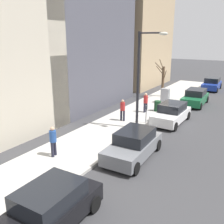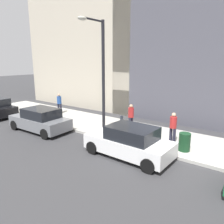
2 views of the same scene
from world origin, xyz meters
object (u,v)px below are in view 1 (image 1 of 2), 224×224
object	(u,v)px
parked_car_green	(195,97)
parked_car_grey	(134,145)
pedestrian_far_corner	(53,140)
parked_car_black	(48,210)
bare_tree	(163,80)
trash_bin	(157,106)
pedestrian_near_meter	(146,102)
parked_car_blue	(212,84)
utility_box	(165,96)
parked_car_white	(171,113)
parking_meter	(146,112)
pedestrian_midblock	(123,109)
streetlamp	(142,73)

from	to	relation	value
parked_car_green	parked_car_grey	distance (m)	13.16
parked_car_green	pedestrian_far_corner	distance (m)	15.94
parked_car_black	pedestrian_far_corner	bearing A→B (deg)	-49.05
bare_tree	trash_bin	bearing A→B (deg)	106.64
bare_tree	pedestrian_near_meter	bearing A→B (deg)	98.43
parked_car_blue	utility_box	world-z (taller)	utility_box
parked_car_white	utility_box	size ratio (longest dim) A/B	2.97
parked_car_blue	parked_car_grey	size ratio (longest dim) A/B	1.00
parked_car_green	trash_bin	xyz separation A→B (m)	(2.14, 4.44, -0.14)
parked_car_blue	pedestrian_near_meter	size ratio (longest dim) A/B	2.55
parked_car_black	utility_box	xyz separation A→B (m)	(2.38, -17.99, 0.11)
pedestrian_near_meter	parked_car_white	bearing A→B (deg)	-92.72
parked_car_white	parking_meter	distance (m)	2.07
parked_car_white	pedestrian_near_meter	size ratio (longest dim) A/B	2.56
parked_car_grey	pedestrian_midblock	distance (m)	5.88
pedestrian_midblock	bare_tree	bearing A→B (deg)	93.35
parking_meter	utility_box	xyz separation A→B (m)	(0.85, -6.46, -0.13)
parked_car_black	pedestrian_near_meter	world-z (taller)	pedestrian_near_meter
parked_car_blue	bare_tree	distance (m)	8.33
parking_meter	pedestrian_near_meter	world-z (taller)	pedestrian_near_meter
parked_car_blue	streetlamp	bearing A→B (deg)	84.08
parked_car_white	pedestrian_midblock	distance (m)	3.75
bare_tree	pedestrian_midblock	xyz separation A→B (m)	(-0.42, 9.62, -0.86)
bare_tree	parking_meter	bearing A→B (deg)	103.25
parked_car_black	parking_meter	xyz separation A→B (m)	(1.53, -11.53, 0.24)
parked_car_white	parked_car_green	bearing A→B (deg)	-90.64
pedestrian_far_corner	parked_car_blue	bearing A→B (deg)	-19.73
pedestrian_near_meter	pedestrian_far_corner	xyz separation A→B (m)	(0.80, 10.17, 0.00)
trash_bin	pedestrian_far_corner	size ratio (longest dim) A/B	0.54
parked_car_blue	streetlamp	world-z (taller)	streetlamp
parking_meter	pedestrian_midblock	world-z (taller)	pedestrian_midblock
pedestrian_far_corner	bare_tree	bearing A→B (deg)	-10.55
utility_box	trash_bin	bearing A→B (deg)	97.56
parked_car_blue	parked_car_grey	distance (m)	21.74
parked_car_green	parked_car_white	size ratio (longest dim) A/B	1.00
trash_bin	pedestrian_near_meter	bearing A→B (deg)	51.03
parked_car_blue	pedestrian_far_corner	bearing A→B (deg)	80.26
parked_car_grey	parking_meter	world-z (taller)	parked_car_grey
parked_car_blue	parking_meter	world-z (taller)	parked_car_blue
parked_car_black	parked_car_grey	bearing A→B (deg)	-91.64
utility_box	pedestrian_far_corner	world-z (taller)	pedestrian_far_corner
parked_car_green	trash_bin	world-z (taller)	parked_car_green
parked_car_blue	parked_car_grey	xyz separation A→B (m)	(0.04, 21.74, 0.00)
pedestrian_midblock	pedestrian_near_meter	bearing A→B (deg)	80.22
parked_car_white	parked_car_blue	bearing A→B (deg)	-89.34
parked_car_green	pedestrian_midblock	bearing A→B (deg)	66.86
parked_car_blue	parking_meter	xyz separation A→B (m)	(1.65, 16.47, 0.24)
utility_box	parked_car_white	bearing A→B (deg)	114.79
parked_car_black	pedestrian_far_corner	world-z (taller)	pedestrian_far_corner
streetlamp	pedestrian_far_corner	xyz separation A→B (m)	(2.15, 6.26, -2.93)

